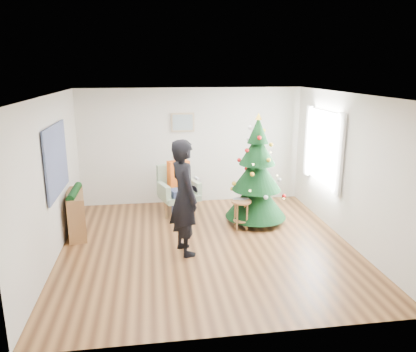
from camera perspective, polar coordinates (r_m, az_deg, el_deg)
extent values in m
plane|color=brown|center=(7.20, -0.11, -9.75)|extent=(5.00, 5.00, 0.00)
plane|color=white|center=(6.56, -0.12, 11.37)|extent=(5.00, 5.00, 0.00)
plane|color=silver|center=(9.19, -2.31, 4.20)|extent=(5.00, 0.00, 5.00)
plane|color=silver|center=(4.43, 4.47, -7.77)|extent=(5.00, 0.00, 5.00)
plane|color=silver|center=(6.89, -21.19, -0.45)|extent=(0.00, 5.00, 5.00)
plane|color=silver|center=(7.52, 19.10, 0.98)|extent=(0.00, 5.00, 5.00)
cube|color=white|center=(8.35, 15.95, 3.95)|extent=(0.04, 1.30, 1.40)
cube|color=white|center=(7.67, 17.99, 2.86)|extent=(0.05, 0.25, 1.50)
cube|color=white|center=(9.02, 13.86, 4.86)|extent=(0.05, 0.25, 1.50)
cylinder|color=#3F2816|center=(8.28, 6.69, -5.45)|extent=(0.09, 0.09, 0.28)
cone|color=black|center=(8.16, 6.76, -2.99)|extent=(1.21, 1.21, 0.79)
cone|color=black|center=(8.01, 6.88, 0.51)|extent=(0.97, 0.97, 0.70)
cone|color=black|center=(7.91, 6.98, 3.79)|extent=(0.71, 0.71, 0.61)
cone|color=black|center=(7.85, 7.07, 6.46)|extent=(0.41, 0.41, 0.51)
cone|color=gold|center=(7.82, 7.13, 8.36)|extent=(0.13, 0.13, 0.13)
cylinder|color=brown|center=(7.74, 4.70, -3.58)|extent=(0.39, 0.39, 0.04)
cylinder|color=brown|center=(7.87, 4.64, -6.23)|extent=(0.29, 0.29, 0.02)
imported|color=silver|center=(7.73, 4.71, -3.35)|extent=(0.32, 0.21, 0.03)
cube|color=#92AB8A|center=(8.61, -4.05, -2.87)|extent=(0.91, 0.88, 0.12)
cube|color=#92AB8A|center=(8.80, -4.87, -0.19)|extent=(0.74, 0.35, 0.60)
cube|color=#92AB8A|center=(8.45, -6.25, -2.14)|extent=(0.28, 0.58, 0.30)
cube|color=#92AB8A|center=(8.69, -1.96, -1.56)|extent=(0.28, 0.58, 0.30)
cube|color=navy|center=(8.49, -4.03, -2.20)|extent=(0.54, 0.55, 0.14)
cube|color=#E15915|center=(8.62, -4.18, 0.34)|extent=(0.49, 0.36, 0.55)
sphere|color=tan|center=(8.52, -4.22, 2.78)|extent=(0.23, 0.23, 0.23)
imported|color=black|center=(6.63, -3.36, -3.04)|extent=(0.64, 0.81, 1.93)
cube|color=white|center=(6.53, -1.59, -0.36)|extent=(0.07, 0.13, 0.04)
cube|color=brown|center=(7.92, -18.04, -5.07)|extent=(0.47, 1.04, 0.80)
cylinder|color=black|center=(7.79, -18.29, -2.16)|extent=(0.14, 0.90, 0.14)
cube|color=black|center=(7.10, -20.54, 2.14)|extent=(0.03, 1.50, 1.15)
cube|color=tan|center=(9.05, -3.60, 7.55)|extent=(0.52, 0.03, 0.42)
cube|color=gray|center=(9.03, -3.58, 7.53)|extent=(0.44, 0.02, 0.34)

